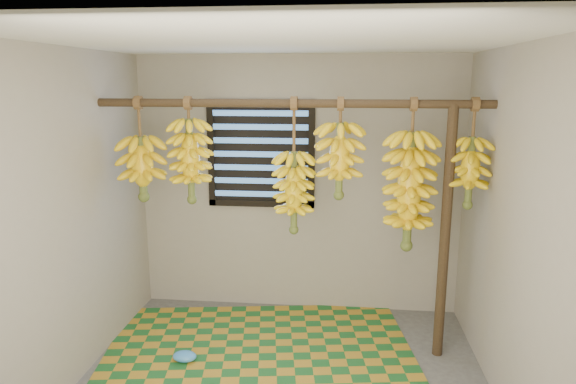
# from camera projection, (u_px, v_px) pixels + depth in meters

# --- Properties ---
(ceiling) EXTENTS (3.00, 3.00, 0.01)m
(ceiling) POSITION_uv_depth(u_px,v_px,m) (279.00, 40.00, 3.09)
(ceiling) COLOR silver
(ceiling) RESTS_ON wall_back
(wall_back) EXTENTS (3.00, 0.01, 2.40)m
(wall_back) POSITION_uv_depth(u_px,v_px,m) (299.00, 186.00, 4.80)
(wall_back) COLOR gray
(wall_back) RESTS_ON floor
(wall_left) EXTENTS (0.01, 3.00, 2.40)m
(wall_left) POSITION_uv_depth(u_px,v_px,m) (60.00, 226.00, 3.49)
(wall_left) COLOR gray
(wall_left) RESTS_ON floor
(wall_right) EXTENTS (0.01, 3.00, 2.40)m
(wall_right) POSITION_uv_depth(u_px,v_px,m) (519.00, 240.00, 3.19)
(wall_right) COLOR gray
(wall_right) RESTS_ON floor
(window) EXTENTS (1.00, 0.04, 1.00)m
(window) POSITION_uv_depth(u_px,v_px,m) (261.00, 154.00, 4.75)
(window) COLOR black
(window) RESTS_ON wall_back
(hanging_pole) EXTENTS (3.00, 0.06, 0.06)m
(hanging_pole) POSITION_uv_depth(u_px,v_px,m) (290.00, 103.00, 3.85)
(hanging_pole) COLOR #3C2E1C
(hanging_pole) RESTS_ON wall_left
(support_post) EXTENTS (0.08, 0.08, 2.00)m
(support_post) POSITION_uv_depth(u_px,v_px,m) (445.00, 236.00, 3.94)
(support_post) COLOR #3C2E1C
(support_post) RESTS_ON floor
(woven_mat) EXTENTS (2.75, 2.33, 0.01)m
(woven_mat) POSITION_uv_depth(u_px,v_px,m) (259.00, 361.00, 4.04)
(woven_mat) COLOR #195724
(woven_mat) RESTS_ON floor
(plastic_bag) EXTENTS (0.20, 0.15, 0.08)m
(plastic_bag) POSITION_uv_depth(u_px,v_px,m) (185.00, 356.00, 4.03)
(plastic_bag) COLOR #3B87DC
(plastic_bag) RESTS_ON woven_mat
(banana_bunch_a) EXTENTS (0.36, 0.36, 0.82)m
(banana_bunch_a) POSITION_uv_depth(u_px,v_px,m) (142.00, 168.00, 4.08)
(banana_bunch_a) COLOR brown
(banana_bunch_a) RESTS_ON hanging_pole
(banana_bunch_b) EXTENTS (0.33, 0.33, 0.83)m
(banana_bunch_b) POSITION_uv_depth(u_px,v_px,m) (190.00, 161.00, 4.03)
(banana_bunch_b) COLOR brown
(banana_bunch_b) RESTS_ON hanging_pole
(banana_bunch_c) EXTENTS (0.32, 0.32, 1.06)m
(banana_bunch_c) POSITION_uv_depth(u_px,v_px,m) (294.00, 192.00, 3.99)
(banana_bunch_c) COLOR brown
(banana_bunch_c) RESTS_ON hanging_pole
(banana_bunch_d) EXTENTS (0.35, 0.35, 0.77)m
(banana_bunch_d) POSITION_uv_depth(u_px,v_px,m) (339.00, 161.00, 3.90)
(banana_bunch_d) COLOR brown
(banana_bunch_d) RESTS_ON hanging_pole
(banana_bunch_e) EXTENTS (0.37, 0.37, 1.16)m
(banana_bunch_e) POSITION_uv_depth(u_px,v_px,m) (409.00, 191.00, 3.90)
(banana_bunch_e) COLOR brown
(banana_bunch_e) RESTS_ON hanging_pole
(banana_bunch_f) EXTENTS (0.30, 0.30, 0.82)m
(banana_bunch_f) POSITION_uv_depth(u_px,v_px,m) (470.00, 172.00, 3.82)
(banana_bunch_f) COLOR brown
(banana_bunch_f) RESTS_ON hanging_pole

